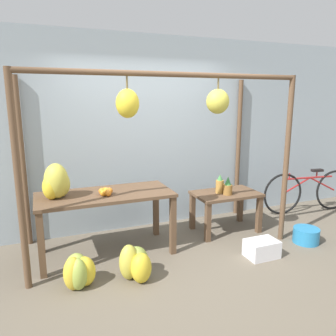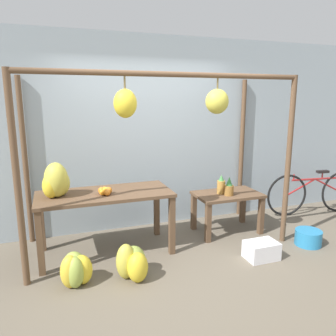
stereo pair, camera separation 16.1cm
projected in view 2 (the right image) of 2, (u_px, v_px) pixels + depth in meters
The scene contains 13 objects.
ground_plane at pixel (178, 268), 3.77m from camera, with size 20.00×20.00×0.00m, color #665B4C.
shop_wall_back at pixel (143, 134), 4.81m from camera, with size 8.00×0.08×2.80m.
stall_awning at pixel (166, 130), 3.91m from camera, with size 3.32×1.29×2.20m.
display_table_main at pixel (105, 201), 4.04m from camera, with size 1.63×0.73×0.79m.
display_table_side at pixel (227, 201), 4.72m from camera, with size 0.94×0.58×0.58m.
banana_pile_on_table at pixel (56, 182), 3.83m from camera, with size 0.35×0.40×0.41m.
orange_pile at pixel (105, 191), 3.94m from camera, with size 0.17×0.18×0.09m.
pineapple_cluster at pixel (225, 187), 4.62m from camera, with size 0.19×0.23×0.27m.
banana_pile_ground_left at pixel (75, 270), 3.40m from camera, with size 0.39×0.38×0.36m.
banana_pile_ground_right at pixel (133, 263), 3.54m from camera, with size 0.44×0.49×0.39m.
fruit_crate_white at pixel (261, 250), 3.98m from camera, with size 0.39×0.27×0.21m.
blue_bucket at pixel (308, 238), 4.36m from camera, with size 0.34×0.34×0.20m.
parked_bicycle at pixel (314, 193), 5.49m from camera, with size 1.70×0.26×0.74m.
Camera 2 is at (-1.26, -3.20, 1.92)m, focal length 35.00 mm.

